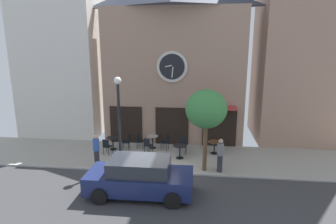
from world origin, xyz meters
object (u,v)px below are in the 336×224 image
at_px(cafe_table_near_curb, 153,140).
at_px(cafe_chair_facing_wall, 166,141).
at_px(street_lamp, 119,122).
at_px(cafe_chair_under_awning, 139,140).
at_px(cafe_table_center_right, 214,145).
at_px(street_tree, 206,109).
at_px(cafe_chair_left_end, 183,144).
at_px(cafe_table_leftmost, 180,149).
at_px(pedestrian_grey, 220,155).
at_px(pedestrian_blue, 96,150).
at_px(cafe_chair_facing_street, 127,141).
at_px(cafe_chair_right_end, 148,144).
at_px(cafe_table_center_left, 113,141).
at_px(cafe_chair_mid_row, 107,146).
at_px(parked_car_navy, 140,177).

relative_size(cafe_table_near_curb, cafe_chair_facing_wall, 0.85).
height_order(street_lamp, cafe_chair_under_awning, street_lamp).
xyz_separation_m(cafe_table_center_right, cafe_chair_under_awning, (-4.39, 0.39, 0.01)).
bearing_deg(street_tree, cafe_chair_left_end, 118.03).
relative_size(cafe_table_leftmost, pedestrian_grey, 0.45).
height_order(street_lamp, cafe_table_center_right, street_lamp).
height_order(street_tree, cafe_table_leftmost, street_tree).
height_order(street_tree, pedestrian_blue, street_tree).
height_order(street_tree, cafe_chair_facing_wall, street_tree).
bearing_deg(pedestrian_grey, street_lamp, 179.28).
xyz_separation_m(cafe_chair_facing_wall, cafe_chair_facing_street, (-2.26, -0.18, 0.00)).
distance_m(street_lamp, cafe_chair_left_end, 4.15).
bearing_deg(street_lamp, cafe_chair_right_end, 61.71).
distance_m(cafe_chair_right_end, pedestrian_blue, 3.04).
height_order(cafe_table_center_left, cafe_chair_facing_street, cafe_chair_facing_street).
height_order(cafe_chair_left_end, pedestrian_grey, pedestrian_grey).
distance_m(cafe_chair_facing_wall, cafe_chair_right_end, 1.16).
bearing_deg(cafe_table_near_curb, cafe_chair_facing_street, -165.56).
bearing_deg(pedestrian_grey, pedestrian_blue, -179.35).
xyz_separation_m(cafe_table_center_right, cafe_chair_facing_wall, (-2.78, 0.27, 0.01)).
xyz_separation_m(cafe_chair_right_end, pedestrian_blue, (-2.23, -2.04, 0.33)).
distance_m(cafe_chair_mid_row, cafe_chair_facing_wall, 3.39).
xyz_separation_m(cafe_table_leftmost, cafe_chair_right_end, (-1.86, 0.53, -0.01)).
relative_size(street_lamp, pedestrian_blue, 2.72).
bearing_deg(cafe_table_center_left, cafe_chair_right_end, -9.14).
height_order(pedestrian_grey, parked_car_navy, pedestrian_grey).
distance_m(street_tree, parked_car_navy, 4.37).
bearing_deg(cafe_chair_facing_wall, cafe_chair_under_awning, 175.91).
distance_m(cafe_table_center_right, pedestrian_grey, 2.37).
bearing_deg(cafe_table_near_curb, pedestrian_blue, -129.46).
relative_size(street_tree, cafe_table_near_curb, 5.25).
distance_m(cafe_table_center_left, cafe_table_center_right, 5.88).
bearing_deg(cafe_table_near_curb, street_lamp, -113.03).
xyz_separation_m(cafe_table_center_right, cafe_chair_right_end, (-3.74, -0.37, 0.01)).
relative_size(street_lamp, cafe_chair_mid_row, 5.04).
height_order(street_tree, cafe_chair_facing_street, street_tree).
bearing_deg(street_tree, cafe_chair_facing_street, 151.99).
xyz_separation_m(cafe_table_center_left, cafe_chair_facing_wall, (3.10, 0.30, -0.01)).
bearing_deg(cafe_chair_mid_row, street_tree, -15.03).
relative_size(cafe_chair_facing_wall, parked_car_navy, 0.21).
height_order(cafe_chair_mid_row, cafe_chair_facing_street, same).
bearing_deg(cafe_chair_facing_wall, cafe_chair_mid_row, -161.10).
bearing_deg(cafe_table_leftmost, pedestrian_blue, -159.71).
distance_m(street_tree, pedestrian_blue, 5.84).
distance_m(cafe_table_center_right, cafe_chair_under_awning, 4.40).
bearing_deg(street_tree, street_lamp, -180.00).
distance_m(street_lamp, parked_car_navy, 3.40).
xyz_separation_m(cafe_table_center_left, pedestrian_blue, (-0.10, -2.38, 0.32)).
bearing_deg(cafe_table_center_right, cafe_chair_facing_wall, 174.40).
relative_size(cafe_table_leftmost, cafe_chair_right_end, 0.84).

